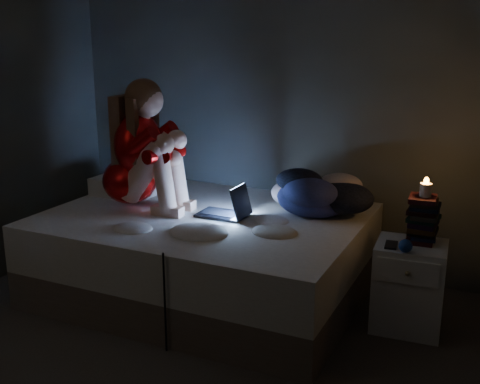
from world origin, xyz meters
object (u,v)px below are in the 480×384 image
Objects in this scene: bed at (205,254)px; woman at (128,143)px; nightstand at (409,286)px; candle at (426,185)px; laptop at (222,199)px; phone at (390,244)px.

woman reaches higher than bed.
bed is 2.30× the size of woman.
bed is 0.94m from woman.
woman is (-0.57, -0.06, 0.75)m from bed.
nightstand is 6.90× the size of candle.
bed is at bearing 178.96° from nightstand.
bed is 6.33× the size of laptop.
woman is 1.90m from phone.
woman is 11.50× the size of candle.
bed is 1.39m from nightstand.
woman reaches higher than candle.
candle is at bearing 40.25° from phone.
phone is at bearing -0.28° from woman.
woman is 2.75× the size of laptop.
candle is (1.30, 0.14, 0.21)m from laptop.
candle is at bearing 53.93° from nightstand.
phone reaches higher than nightstand.
phone is (-0.11, -0.08, 0.28)m from nightstand.
laptop reaches higher than bed.
bed is at bearing -175.49° from laptop.
phone is at bearing -150.64° from nightstand.
phone is at bearing -137.27° from candle.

